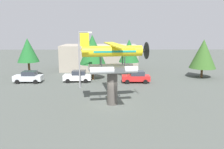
{
  "coord_description": "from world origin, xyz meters",
  "views": [
    {
      "loc": [
        -0.21,
        -22.79,
        7.75
      ],
      "look_at": [
        0.0,
        3.0,
        2.65
      ],
      "focal_mm": 35.68,
      "sensor_mm": 36.0,
      "label": 1
    }
  ],
  "objects_px": {
    "tree_center_back": "(129,51)",
    "tree_far_east": "(203,54)",
    "car_near_silver": "(29,77)",
    "car_far_red": "(136,77)",
    "tree_east": "(92,50)",
    "streetlight_primary": "(81,56)",
    "display_pedestal": "(112,88)",
    "car_mid_white": "(78,76)",
    "tree_west": "(28,50)",
    "storefront_building": "(100,57)",
    "floatplane_monument": "(113,56)"
  },
  "relations": [
    {
      "from": "car_mid_white",
      "to": "floatplane_monument",
      "type": "bearing_deg",
      "value": 116.56
    },
    {
      "from": "display_pedestal",
      "to": "storefront_building",
      "type": "distance_m",
      "value": 22.14
    },
    {
      "from": "tree_east",
      "to": "tree_center_back",
      "type": "xyz_separation_m",
      "value": [
        5.99,
        2.69,
        -0.45
      ]
    },
    {
      "from": "floatplane_monument",
      "to": "car_far_red",
      "type": "xyz_separation_m",
      "value": [
        3.59,
        10.04,
        -4.33
      ]
    },
    {
      "from": "display_pedestal",
      "to": "tree_far_east",
      "type": "relative_size",
      "value": 0.56
    },
    {
      "from": "car_far_red",
      "to": "tree_center_back",
      "type": "bearing_deg",
      "value": -81.55
    },
    {
      "from": "tree_far_east",
      "to": "car_mid_white",
      "type": "bearing_deg",
      "value": -171.57
    },
    {
      "from": "tree_far_east",
      "to": "car_far_red",
      "type": "bearing_deg",
      "value": -162.39
    },
    {
      "from": "display_pedestal",
      "to": "streetlight_primary",
      "type": "distance_m",
      "value": 8.42
    },
    {
      "from": "streetlight_primary",
      "to": "tree_west",
      "type": "bearing_deg",
      "value": 140.49
    },
    {
      "from": "car_near_silver",
      "to": "streetlight_primary",
      "type": "relative_size",
      "value": 0.55
    },
    {
      "from": "car_near_silver",
      "to": "tree_far_east",
      "type": "height_order",
      "value": "tree_far_east"
    },
    {
      "from": "floatplane_monument",
      "to": "tree_far_east",
      "type": "bearing_deg",
      "value": 32.86
    },
    {
      "from": "car_mid_white",
      "to": "storefront_building",
      "type": "xyz_separation_m",
      "value": [
        2.83,
        11.33,
        1.59
      ]
    },
    {
      "from": "car_mid_white",
      "to": "car_far_red",
      "type": "xyz_separation_m",
      "value": [
        8.91,
        -0.61,
        0.0
      ]
    },
    {
      "from": "car_far_red",
      "to": "tree_east",
      "type": "bearing_deg",
      "value": -18.11
    },
    {
      "from": "tree_far_east",
      "to": "tree_center_back",
      "type": "bearing_deg",
      "value": 174.09
    },
    {
      "from": "floatplane_monument",
      "to": "car_far_red",
      "type": "relative_size",
      "value": 2.49
    },
    {
      "from": "display_pedestal",
      "to": "tree_east",
      "type": "xyz_separation_m",
      "value": [
        -3.0,
        12.25,
        3.06
      ]
    },
    {
      "from": "car_mid_white",
      "to": "tree_east",
      "type": "xyz_separation_m",
      "value": [
        2.2,
        1.58,
        3.95
      ]
    },
    {
      "from": "car_mid_white",
      "to": "tree_west",
      "type": "xyz_separation_m",
      "value": [
        -8.99,
        4.42,
        3.6
      ]
    },
    {
      "from": "floatplane_monument",
      "to": "car_far_red",
      "type": "distance_m",
      "value": 11.5
    },
    {
      "from": "car_mid_white",
      "to": "storefront_building",
      "type": "relative_size",
      "value": 0.28
    },
    {
      "from": "streetlight_primary",
      "to": "tree_east",
      "type": "relative_size",
      "value": 1.07
    },
    {
      "from": "display_pedestal",
      "to": "tree_center_back",
      "type": "distance_m",
      "value": 15.46
    },
    {
      "from": "display_pedestal",
      "to": "tree_far_east",
      "type": "distance_m",
      "value": 20.52
    },
    {
      "from": "tree_far_east",
      "to": "tree_west",
      "type": "bearing_deg",
      "value": 177.26
    },
    {
      "from": "storefront_building",
      "to": "car_far_red",
      "type": "bearing_deg",
      "value": -63.0
    },
    {
      "from": "tree_west",
      "to": "tree_east",
      "type": "xyz_separation_m",
      "value": [
        11.19,
        -2.83,
        0.35
      ]
    },
    {
      "from": "car_far_red",
      "to": "tree_far_east",
      "type": "bearing_deg",
      "value": -162.39
    },
    {
      "from": "display_pedestal",
      "to": "tree_east",
      "type": "relative_size",
      "value": 0.49
    },
    {
      "from": "car_near_silver",
      "to": "tree_east",
      "type": "height_order",
      "value": "tree_east"
    },
    {
      "from": "car_near_silver",
      "to": "tree_center_back",
      "type": "height_order",
      "value": "tree_center_back"
    },
    {
      "from": "storefront_building",
      "to": "car_near_silver",
      "type": "bearing_deg",
      "value": -130.85
    },
    {
      "from": "storefront_building",
      "to": "streetlight_primary",
      "type": "bearing_deg",
      "value": -96.7
    },
    {
      "from": "storefront_building",
      "to": "tree_west",
      "type": "xyz_separation_m",
      "value": [
        -11.82,
        -6.91,
        2.01
      ]
    },
    {
      "from": "car_near_silver",
      "to": "tree_far_east",
      "type": "distance_m",
      "value": 28.09
    },
    {
      "from": "display_pedestal",
      "to": "car_far_red",
      "type": "bearing_deg",
      "value": 69.72
    },
    {
      "from": "display_pedestal",
      "to": "car_mid_white",
      "type": "height_order",
      "value": "display_pedestal"
    },
    {
      "from": "streetlight_primary",
      "to": "tree_far_east",
      "type": "relative_size",
      "value": 1.21
    },
    {
      "from": "car_near_silver",
      "to": "tree_west",
      "type": "bearing_deg",
      "value": -71.63
    },
    {
      "from": "tree_center_back",
      "to": "tree_far_east",
      "type": "xyz_separation_m",
      "value": [
        12.14,
        -1.26,
        -0.39
      ]
    },
    {
      "from": "car_mid_white",
      "to": "tree_west",
      "type": "height_order",
      "value": "tree_west"
    },
    {
      "from": "car_far_red",
      "to": "streetlight_primary",
      "type": "relative_size",
      "value": 0.55
    },
    {
      "from": "car_far_red",
      "to": "tree_west",
      "type": "bearing_deg",
      "value": -15.69
    },
    {
      "from": "display_pedestal",
      "to": "tree_far_east",
      "type": "bearing_deg",
      "value": 42.12
    },
    {
      "from": "tree_east",
      "to": "tree_far_east",
      "type": "distance_m",
      "value": 18.21
    },
    {
      "from": "streetlight_primary",
      "to": "tree_west",
      "type": "distance_m",
      "value": 13.01
    },
    {
      "from": "car_mid_white",
      "to": "tree_west",
      "type": "bearing_deg",
      "value": -26.15
    },
    {
      "from": "streetlight_primary",
      "to": "tree_center_back",
      "type": "relative_size",
      "value": 1.22
    }
  ]
}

